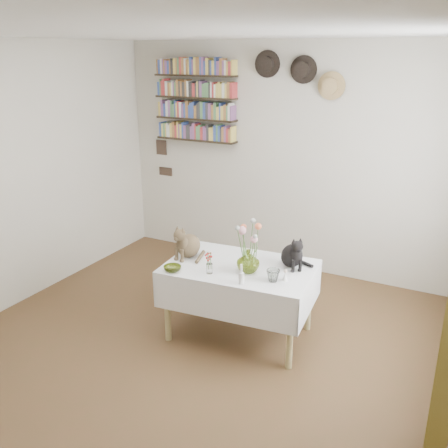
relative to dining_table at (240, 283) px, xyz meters
The scene contains 14 objects.
room 1.00m from the dining_table, 109.05° to the right, with size 4.08×4.58×2.58m.
dining_table is the anchor object (origin of this frame).
tabby_cat 0.59m from the dining_table, behind, with size 0.21×0.26×0.31m, color brown, non-canonical shape.
black_cat 0.53m from the dining_table, 27.27° to the left, with size 0.19×0.25×0.29m, color black, non-canonical shape.
flower_vase 0.29m from the dining_table, 35.59° to the right, with size 0.19×0.19×0.20m, color #93A834.
green_bowl 0.60m from the dining_table, 141.35° to the right, with size 0.15×0.15×0.05m, color #93A834.
drinking_glass 0.45m from the dining_table, 22.64° to the right, with size 0.11×0.11×0.10m, color white.
candlestick 0.41m from the dining_table, 62.72° to the right, with size 0.05×0.05×0.16m.
berry_jar 0.39m from the dining_table, 122.08° to the right, with size 0.05×0.05×0.21m.
porcelain_figurine 0.49m from the dining_table, 11.71° to the right, with size 0.05×0.05×0.10m.
flower_bouquet 0.52m from the dining_table, 32.03° to the right, with size 0.17×0.13×0.39m.
bookshelf_unit 2.43m from the dining_table, 130.60° to the left, with size 1.00×0.16×0.91m.
wall_hats 2.29m from the dining_table, 93.63° to the left, with size 0.98×0.09×0.48m.
wall_art_plaques 2.52m from the dining_table, 138.98° to the left, with size 0.21×0.02×0.44m.
Camera 1 is at (1.88, -2.86, 2.37)m, focal length 40.00 mm.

